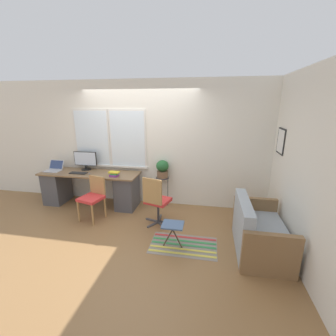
% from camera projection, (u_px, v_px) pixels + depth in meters
% --- Properties ---
extents(ground_plane, '(14.00, 14.00, 0.00)m').
position_uv_depth(ground_plane, '(133.00, 215.00, 4.63)').
color(ground_plane, olive).
extents(wall_back_with_window, '(9.00, 0.12, 2.70)m').
position_uv_depth(wall_back_with_window, '(139.00, 144.00, 4.94)').
color(wall_back_with_window, white).
rests_on(wall_back_with_window, ground_plane).
extents(wall_right_with_picture, '(0.08, 9.00, 2.70)m').
position_uv_depth(wall_right_with_picture, '(287.00, 156.00, 3.78)').
color(wall_right_with_picture, white).
rests_on(wall_right_with_picture, ground_plane).
extents(desk, '(2.18, 0.64, 0.75)m').
position_uv_depth(desk, '(91.00, 187.00, 5.01)').
color(desk, brown).
rests_on(desk, ground_plane).
extents(laptop, '(0.34, 0.33, 0.21)m').
position_uv_depth(laptop, '(54.00, 169.00, 5.05)').
color(laptop, '#B7B7BC').
rests_on(laptop, desk).
extents(monitor, '(0.54, 0.22, 0.42)m').
position_uv_depth(monitor, '(85.00, 160.00, 5.08)').
color(monitor, black).
rests_on(monitor, desk).
extents(keyboard, '(0.38, 0.14, 0.02)m').
position_uv_depth(keyboard, '(78.00, 173.00, 4.85)').
color(keyboard, black).
rests_on(keyboard, desk).
extents(mouse, '(0.03, 0.06, 0.03)m').
position_uv_depth(mouse, '(89.00, 174.00, 4.78)').
color(mouse, slate).
rests_on(mouse, desk).
extents(book_stack, '(0.22, 0.15, 0.10)m').
position_uv_depth(book_stack, '(114.00, 174.00, 4.64)').
color(book_stack, purple).
rests_on(book_stack, desk).
extents(desk_chair_wooden, '(0.49, 0.50, 0.83)m').
position_uv_depth(desk_chair_wooden, '(93.00, 196.00, 4.38)').
color(desk_chair_wooden, '#B2844C').
rests_on(desk_chair_wooden, ground_plane).
extents(office_chair_swivel, '(0.54, 0.55, 0.95)m').
position_uv_depth(office_chair_swivel, '(156.00, 200.00, 4.12)').
color(office_chair_swivel, '#47474C').
rests_on(office_chair_swivel, ground_plane).
extents(couch_loveseat, '(0.72, 1.24, 0.80)m').
position_uv_depth(couch_loveseat, '(258.00, 233.00, 3.46)').
color(couch_loveseat, '#9EA8B2').
rests_on(couch_loveseat, ground_plane).
extents(plant_stand, '(0.28, 0.28, 0.66)m').
position_uv_depth(plant_stand, '(163.00, 181.00, 4.90)').
color(plant_stand, '#333338').
rests_on(plant_stand, ground_plane).
extents(potted_plant, '(0.27, 0.27, 0.38)m').
position_uv_depth(potted_plant, '(162.00, 168.00, 4.83)').
color(potted_plant, brown).
rests_on(potted_plant, plant_stand).
extents(floor_rug_striped, '(1.07, 0.61, 0.01)m').
position_uv_depth(floor_rug_striped, '(183.00, 245.00, 3.63)').
color(floor_rug_striped, gray).
rests_on(floor_rug_striped, ground_plane).
extents(folding_stool, '(0.33, 0.28, 0.41)m').
position_uv_depth(folding_stool, '(173.00, 227.00, 3.50)').
color(folding_stool, slate).
rests_on(folding_stool, ground_plane).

